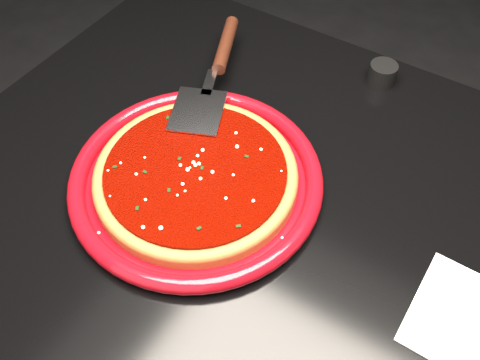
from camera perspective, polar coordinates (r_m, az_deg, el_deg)
name	(u,v)px	position (r m, az deg, el deg)	size (l,w,h in m)	color
table	(296,320)	(1.13, 5.99, -14.68)	(1.20, 0.80, 0.75)	black
plate	(196,179)	(0.82, -4.69, 0.12)	(0.39, 0.39, 0.03)	maroon
pizza_crust	(196,177)	(0.81, -4.71, 0.31)	(0.31, 0.31, 0.02)	brown
pizza_crust_rim	(196,174)	(0.81, -4.75, 0.66)	(0.31, 0.31, 0.02)	brown
pizza_sauce	(195,172)	(0.80, -4.77, 0.91)	(0.27, 0.27, 0.01)	#630600
parmesan_dusting	(195,168)	(0.80, -4.81, 1.26)	(0.27, 0.27, 0.01)	#FFF5C5
basil_flecks	(195,169)	(0.80, -4.80, 1.21)	(0.24, 0.24, 0.00)	black
pizza_server	(214,73)	(0.93, -2.78, 11.32)	(0.10, 0.35, 0.03)	silver
napkin_a	(472,323)	(0.77, 23.47, -13.84)	(0.15, 0.15, 0.00)	white
ramekin	(382,74)	(1.01, 14.95, 10.91)	(0.05, 0.05, 0.04)	black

